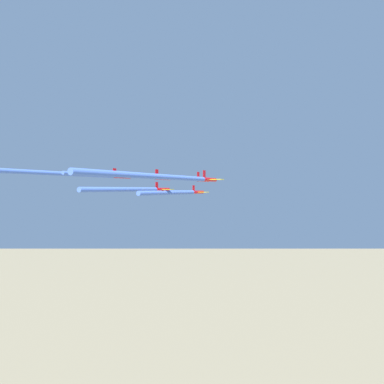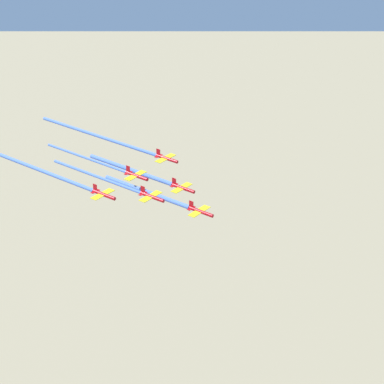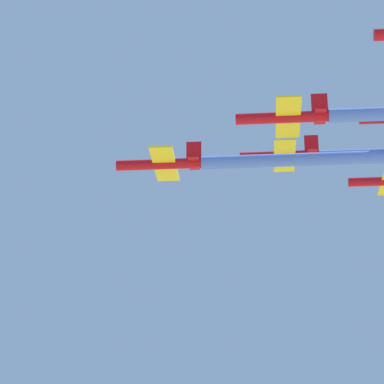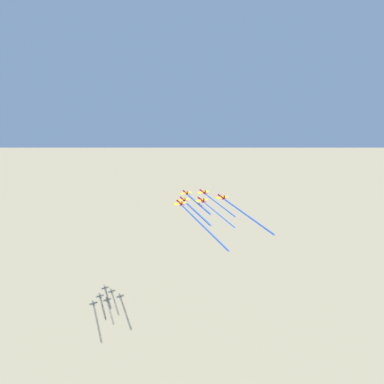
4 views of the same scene
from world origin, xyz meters
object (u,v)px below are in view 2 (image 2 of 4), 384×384
at_px(jet_1, 182,188).
at_px(jet_3, 166,158).
at_px(jet_4, 136,176).
at_px(jet_5, 103,194).
at_px(jet_2, 151,196).
at_px(jet_0, 200,211).

xyz_separation_m(jet_1, jet_3, (8.55, 11.31, 3.89)).
distance_m(jet_4, jet_5, 14.39).
relative_size(jet_2, jet_4, 1.00).
bearing_deg(jet_0, jet_4, -90.00).
xyz_separation_m(jet_4, jet_5, (-14.28, 1.66, -0.58)).
height_order(jet_0, jet_5, jet_5).
bearing_deg(jet_0, jet_5, -59.53).
height_order(jet_2, jet_3, jet_3).
relative_size(jet_2, jet_3, 1.00).
bearing_deg(jet_3, jet_2, 29.54).
bearing_deg(jet_0, jet_2, -59.53).
xyz_separation_m(jet_1, jet_5, (-20.01, 14.63, 2.69)).
height_order(jet_1, jet_5, jet_5).
bearing_deg(jet_4, jet_1, 120.47).
height_order(jet_2, jet_4, jet_4).
relative_size(jet_1, jet_3, 1.00).
height_order(jet_0, jet_3, jet_3).
height_order(jet_3, jet_4, jet_3).
bearing_deg(jet_1, jet_0, 59.53).
relative_size(jet_2, jet_5, 1.00).
bearing_deg(jet_3, jet_1, 59.53).
distance_m(jet_0, jet_2, 14.70).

